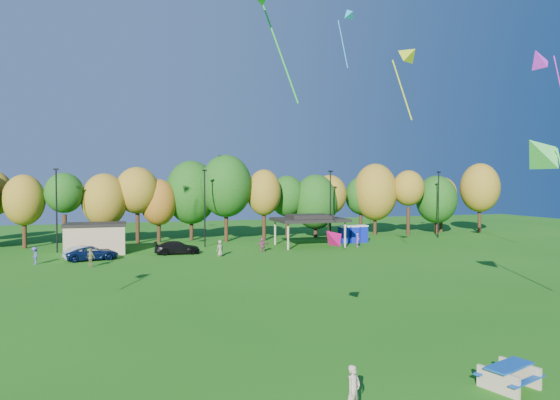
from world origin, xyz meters
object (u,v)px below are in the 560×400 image
object	(u,v)px
car_b	(86,253)
car_c	(92,253)
car_d	(177,248)
kite_flyer	(354,390)
picnic_table	(509,374)
porta_potties	(353,234)

from	to	relation	value
car_b	car_c	xyz separation A→B (m)	(0.54, -0.21, -0.01)
car_c	car_d	size ratio (longest dim) A/B	1.04
kite_flyer	car_c	world-z (taller)	kite_flyer
picnic_table	kite_flyer	bearing A→B (deg)	163.56
picnic_table	car_b	size ratio (longest dim) A/B	0.57
picnic_table	car_c	size ratio (longest dim) A/B	0.49
porta_potties	picnic_table	bearing A→B (deg)	-108.56
kite_flyer	car_c	bearing A→B (deg)	75.65
car_b	car_c	distance (m)	0.58
car_c	picnic_table	bearing A→B (deg)	-165.31
car_d	picnic_table	bearing A→B (deg)	-166.11
car_d	porta_potties	bearing A→B (deg)	-78.75
porta_potties	car_d	bearing A→B (deg)	-170.82
car_b	porta_potties	bearing A→B (deg)	-99.31
car_c	car_b	bearing A→B (deg)	59.49
picnic_table	car_b	distance (m)	40.87
porta_potties	car_d	size ratio (longest dim) A/B	0.79
picnic_table	kite_flyer	xyz separation A→B (m)	(-6.38, -0.16, 0.30)
kite_flyer	car_b	xyz separation A→B (m)	(-10.59, 37.34, -0.11)
car_b	car_d	xyz separation A→B (m)	(8.89, 1.44, -0.01)
car_d	car_c	bearing A→B (deg)	103.25
kite_flyer	porta_potties	bearing A→B (deg)	34.63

